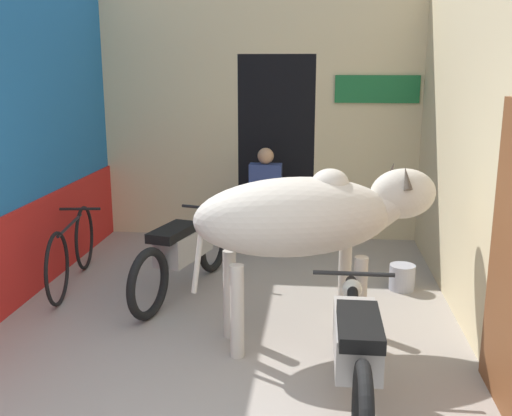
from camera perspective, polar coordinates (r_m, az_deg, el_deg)
name	(u,v)px	position (r m, az deg, el deg)	size (l,w,h in m)	color
wall_left_shopfront	(5,137)	(6.04, -22.80, 6.23)	(0.25, 4.82, 3.28)	#236BAD
wall_back_with_doorway	(268,125)	(8.03, 1.17, 7.88)	(4.08, 0.93, 3.28)	beige
wall_right_with_door	(480,140)	(5.43, 20.59, 6.08)	(0.22, 4.82, 3.28)	beige
cow	(309,217)	(4.79, 5.08, -0.87)	(2.06, 1.12, 1.47)	beige
motorcycle_near	(356,349)	(4.01, 9.50, -13.11)	(0.58, 2.03, 0.80)	black
motorcycle_far	(184,250)	(6.00, -6.89, -4.03)	(0.73, 1.98, 0.77)	black
bicycle	(72,251)	(6.48, -17.13, -3.93)	(0.44, 1.74, 0.73)	black
shopkeeper_seated	(265,197)	(7.29, 0.88, 1.03)	(0.39, 0.33, 1.27)	#3D3842
plastic_stool	(293,227)	(7.59, 3.57, -1.78)	(0.35, 0.35, 0.46)	beige
bucket	(402,277)	(6.32, 13.74, -6.42)	(0.26, 0.26, 0.26)	#A8A8B2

